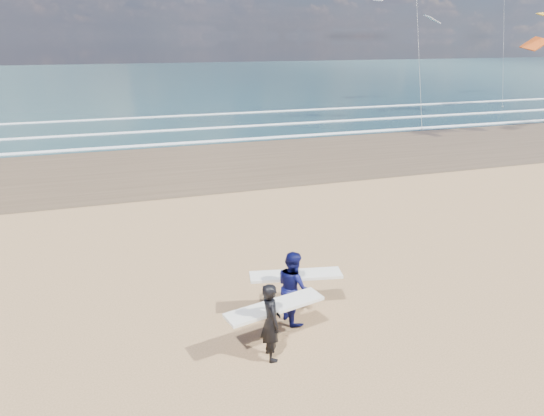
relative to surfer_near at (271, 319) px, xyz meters
name	(u,v)px	position (x,y,z in m)	size (l,w,h in m)	color
wet_sand_strip	(486,140)	(20.17, 17.22, -0.87)	(220.00, 12.00, 0.01)	#4E3C2A
ocean	(256,77)	(20.17, 71.22, -0.87)	(220.00, 100.00, 0.02)	#1B353C
foam_breakers	(401,116)	(20.17, 27.32, -0.82)	(220.00, 11.70, 0.05)	white
surfer_near	(271,319)	(0.00, 0.00, 0.00)	(2.26, 1.16, 1.71)	black
surfer_far	(293,286)	(0.91, 1.19, 0.00)	(2.26, 1.28, 1.74)	#0C0F45
kite_1	(418,40)	(18.90, 24.02, 5.21)	(5.72, 4.73, 11.07)	slate
kite_5	(504,14)	(33.15, 31.78, 7.42)	(5.00, 4.65, 15.87)	slate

